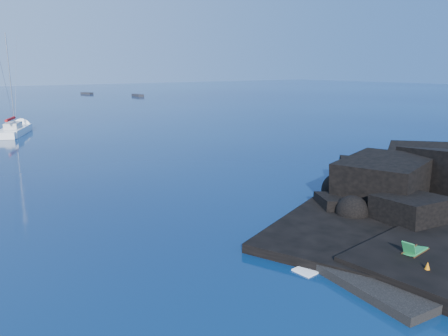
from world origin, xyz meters
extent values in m
plane|color=black|center=(0.00, 0.00, 0.00)|extent=(400.00, 400.00, 0.00)
cube|color=black|center=(4.50, 0.50, 0.00)|extent=(9.08, 6.86, 0.70)
cube|color=silver|center=(5.40, 2.03, 0.38)|extent=(2.00, 1.01, 0.05)
cone|color=#CE6E0A|center=(3.11, -0.72, 0.64)|extent=(0.51, 0.51, 0.59)
cube|color=#232327|center=(32.02, 125.18, 0.00)|extent=(2.84, 4.53, 0.58)
cube|color=#242428|center=(40.27, 106.59, 0.00)|extent=(1.63, 5.06, 0.67)
camera|label=1|loc=(-12.17, -8.72, 8.19)|focal=35.00mm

